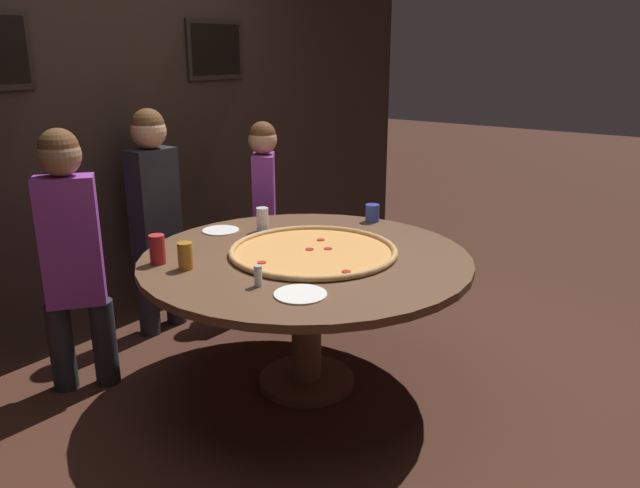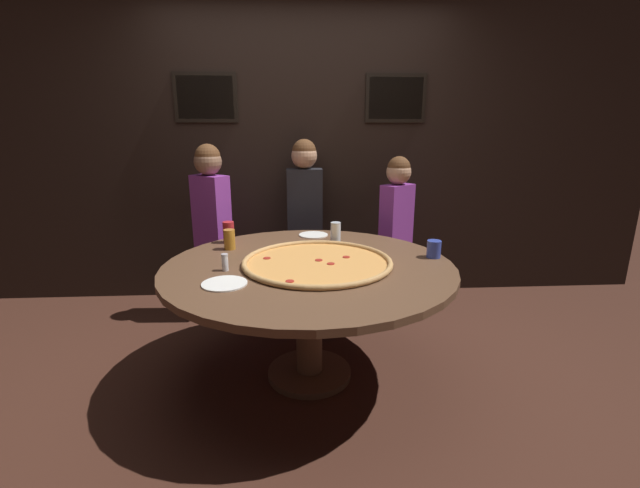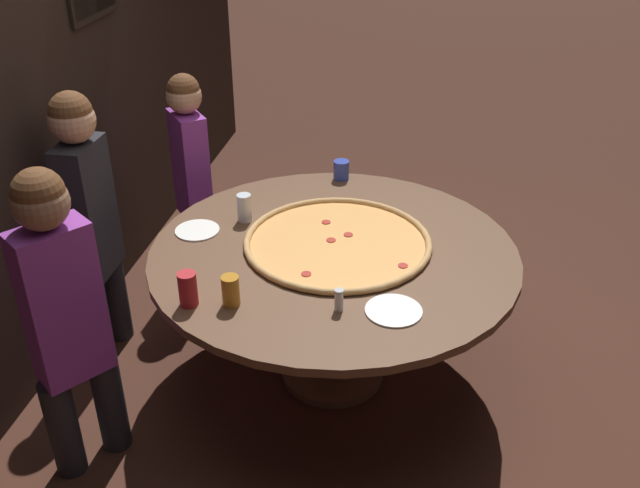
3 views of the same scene
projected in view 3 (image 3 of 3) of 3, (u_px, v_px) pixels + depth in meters
The scene contains 14 objects.
ground_plane at pixel (332, 374), 3.65m from camera, with size 24.00×24.00×0.00m, color #422319.
back_wall at pixel (18, 114), 3.21m from camera, with size 6.40×0.08×2.60m.
dining_table at pixel (333, 271), 3.34m from camera, with size 1.70×1.70×0.74m.
giant_pizza at pixel (338, 242), 3.31m from camera, with size 0.88×0.88×0.03m.
drink_cup_beside_pizza at pixel (244, 208), 3.49m from camera, with size 0.07×0.07×0.14m, color silver.
drink_cup_front_edge at pixel (341, 170), 3.92m from camera, with size 0.09×0.09×0.11m, color #384CB7.
drink_cup_near_left at pixel (188, 289), 2.86m from camera, with size 0.08×0.08×0.15m, color #B22328.
drink_cup_far_left at pixel (231, 291), 2.87m from camera, with size 0.07×0.07×0.13m, color #BC7A23.
white_plate_right_side at pixel (394, 311), 2.86m from camera, with size 0.23×0.23×0.01m, color white.
white_plate_near_front at pixel (197, 230), 3.43m from camera, with size 0.21×0.21×0.01m, color white.
condiment_shaker at pixel (339, 300), 2.84m from camera, with size 0.04×0.04×0.10m.
diner_centre_back at pixel (89, 215), 3.43m from camera, with size 0.35×0.21×1.42m.
diner_far_right at pixel (191, 170), 4.05m from camera, with size 0.33×0.29×1.30m.
diner_far_left at pixel (64, 310), 2.78m from camera, with size 0.35×0.31×1.39m.
Camera 3 is at (-2.79, -0.43, 2.41)m, focal length 40.00 mm.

